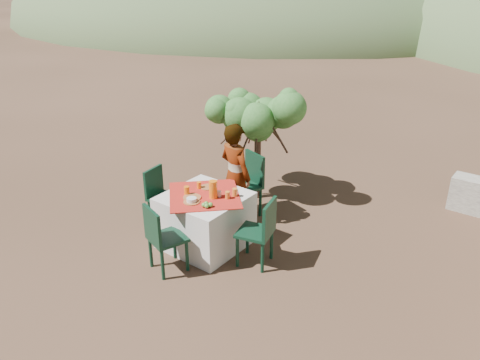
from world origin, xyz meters
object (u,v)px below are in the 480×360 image
chair_left (160,194)px  chair_far (248,181)px  juice_pitcher (213,189)px  person (235,175)px  shrub_tree (263,121)px  chair_right (261,230)px  table (205,220)px  chair_near (162,236)px

chair_left → chair_far: bearing=-48.0°
juice_pitcher → person: bearing=104.6°
shrub_tree → chair_left: bearing=-113.8°
chair_left → chair_right: bearing=-97.9°
table → chair_right: 0.89m
chair_left → chair_right: chair_right is taller
table → person: bearing=92.8°
chair_left → shrub_tree: size_ratio=0.52×
chair_far → juice_pitcher: 1.16m
chair_left → chair_right: (1.82, -0.01, 0.03)m
chair_near → person: 1.56m
chair_left → chair_near: bearing=-140.9°
table → chair_far: size_ratio=1.33×
table → chair_right: bearing=3.7°
table → chair_left: chair_left is taller
chair_left → chair_right: 1.82m
shrub_tree → juice_pitcher: bearing=-77.4°
shrub_tree → chair_far: bearing=-75.0°
chair_far → chair_left: 1.35m
chair_right → chair_near: bearing=-60.1°
chair_near → shrub_tree: (-0.21, 2.49, 0.82)m
chair_near → chair_far: bearing=-70.2°
table → juice_pitcher: size_ratio=5.36×
chair_left → juice_pitcher: juice_pitcher is taller
chair_near → chair_left: 1.27m
table → juice_pitcher: bearing=1.6°
chair_right → person: person is taller
chair_near → juice_pitcher: 0.91m
chair_near → chair_left: size_ratio=1.05×
chair_near → person: person is taller
chair_near → shrub_tree: bearing=-66.9°
chair_far → shrub_tree: bearing=123.5°
chair_left → juice_pitcher: size_ratio=3.57×
person → chair_left: bearing=48.0°
chair_right → shrub_tree: (-1.11, 1.63, 0.81)m
chair_far → person: 0.43m
table → chair_near: bearing=-90.9°
chair_left → person: (0.90, 0.66, 0.30)m
table → chair_right: (0.88, 0.06, 0.13)m
person → chair_right: bearing=155.6°
chair_near → juice_pitcher: bearing=-83.3°
person → shrub_tree: size_ratio=0.93×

